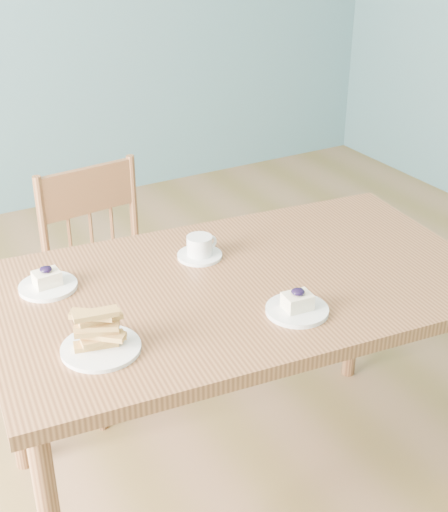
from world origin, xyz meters
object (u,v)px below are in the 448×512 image
(dining_table, at_px, (240,303))
(biscotti_plate, at_px, (100,336))
(cheesecake_plate_far, at_px, (48,283))
(cheesecake_plate_near, at_px, (297,306))
(dining_chair, at_px, (111,285))
(coffee_cup, at_px, (200,248))

(dining_table, height_order, biscotti_plate, biscotti_plate)
(dining_table, xyz_separation_m, biscotti_plate, (-0.46, -0.13, 0.11))
(cheesecake_plate_far, xyz_separation_m, biscotti_plate, (0.02, -0.35, 0.02))
(dining_table, distance_m, cheesecake_plate_near, 0.24)
(cheesecake_plate_near, bearing_deg, cheesecake_plate_far, 140.24)
(dining_table, distance_m, dining_chair, 0.72)
(cheesecake_plate_far, relative_size, biscotti_plate, 0.83)
(dining_table, distance_m, biscotti_plate, 0.49)
(dining_chair, height_order, biscotti_plate, dining_chair)
(dining_table, bearing_deg, coffee_cup, 106.09)
(dining_chair, height_order, coffee_cup, dining_chair)
(coffee_cup, height_order, biscotti_plate, biscotti_plate)
(cheesecake_plate_near, height_order, biscotti_plate, biscotti_plate)
(cheesecake_plate_near, xyz_separation_m, biscotti_plate, (-0.51, 0.09, 0.02))
(dining_table, xyz_separation_m, cheesecake_plate_far, (-0.49, 0.22, 0.09))
(dining_table, distance_m, coffee_cup, 0.21)
(cheesecake_plate_far, bearing_deg, dining_chair, 52.89)
(dining_table, relative_size, biscotti_plate, 7.63)
(dining_chair, xyz_separation_m, biscotti_plate, (-0.31, -0.79, 0.35))
(cheesecake_plate_near, xyz_separation_m, coffee_cup, (-0.08, 0.40, 0.01))
(dining_chair, xyz_separation_m, cheesecake_plate_near, (0.20, -0.88, 0.32))
(dining_table, bearing_deg, biscotti_plate, -158.83)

